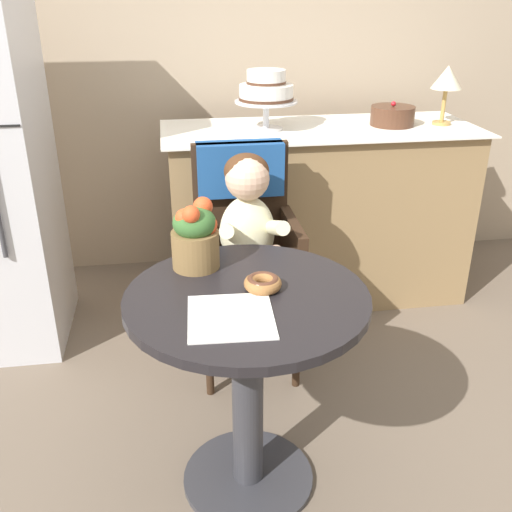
% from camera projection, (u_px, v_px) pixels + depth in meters
% --- Properties ---
extents(ground_plane, '(8.00, 8.00, 0.00)m').
position_uv_depth(ground_plane, '(248.00, 479.00, 1.99)').
color(ground_plane, '#6B5B4C').
extents(back_wall, '(4.80, 0.10, 2.70)m').
position_uv_depth(back_wall, '(198.00, 24.00, 3.08)').
color(back_wall, tan).
rests_on(back_wall, ground).
extents(cafe_table, '(0.72, 0.72, 0.72)m').
position_uv_depth(cafe_table, '(247.00, 355.00, 1.78)').
color(cafe_table, black).
rests_on(cafe_table, ground).
extents(wicker_chair, '(0.42, 0.45, 0.95)m').
position_uv_depth(wicker_chair, '(243.00, 222.00, 2.42)').
color(wicker_chair, '#332114').
rests_on(wicker_chair, ground).
extents(seated_child, '(0.27, 0.32, 0.73)m').
position_uv_depth(seated_child, '(249.00, 228.00, 2.26)').
color(seated_child, beige).
rests_on(seated_child, ground).
extents(paper_napkin, '(0.24, 0.26, 0.00)m').
position_uv_depth(paper_napkin, '(231.00, 317.00, 1.57)').
color(paper_napkin, white).
rests_on(paper_napkin, cafe_table).
extents(donut_front, '(0.11, 0.11, 0.04)m').
position_uv_depth(donut_front, '(263.00, 283.00, 1.71)').
color(donut_front, '#936033').
rests_on(donut_front, cafe_table).
extents(flower_vase, '(0.15, 0.15, 0.22)m').
position_uv_depth(flower_vase, '(195.00, 234.00, 1.81)').
color(flower_vase, brown).
rests_on(flower_vase, cafe_table).
extents(display_counter, '(1.56, 0.62, 0.90)m').
position_uv_depth(display_counter, '(317.00, 213.00, 3.04)').
color(display_counter, '#93754C').
rests_on(display_counter, ground).
extents(tiered_cake_stand, '(0.30, 0.30, 0.28)m').
position_uv_depth(tiered_cake_stand, '(266.00, 91.00, 2.74)').
color(tiered_cake_stand, silver).
rests_on(tiered_cake_stand, display_counter).
extents(round_layer_cake, '(0.22, 0.22, 0.12)m').
position_uv_depth(round_layer_cake, '(392.00, 116.00, 2.89)').
color(round_layer_cake, '#4C2D1E').
rests_on(round_layer_cake, display_counter).
extents(table_lamp, '(0.15, 0.15, 0.28)m').
position_uv_depth(table_lamp, '(447.00, 80.00, 2.83)').
color(table_lamp, '#B28C47').
rests_on(table_lamp, display_counter).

